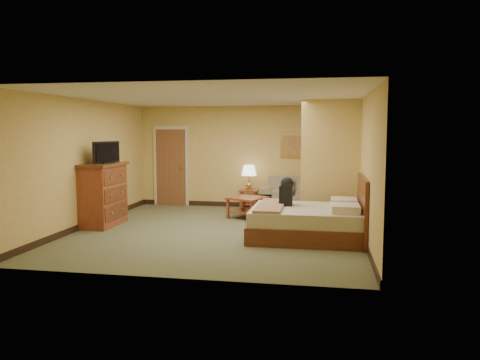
% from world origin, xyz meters
% --- Properties ---
extents(floor, '(6.00, 6.00, 0.00)m').
position_xyz_m(floor, '(0.00, 0.00, 0.00)').
color(floor, '#575D3C').
rests_on(floor, ground).
extents(ceiling, '(6.00, 6.00, 0.00)m').
position_xyz_m(ceiling, '(0.00, 0.00, 2.60)').
color(ceiling, white).
rests_on(ceiling, back_wall).
extents(back_wall, '(5.50, 0.02, 2.60)m').
position_xyz_m(back_wall, '(0.00, 3.00, 1.30)').
color(back_wall, tan).
rests_on(back_wall, floor).
extents(left_wall, '(0.02, 6.00, 2.60)m').
position_xyz_m(left_wall, '(-2.75, 0.00, 1.30)').
color(left_wall, tan).
rests_on(left_wall, floor).
extents(right_wall, '(0.02, 6.00, 2.60)m').
position_xyz_m(right_wall, '(2.75, 0.00, 1.30)').
color(right_wall, tan).
rests_on(right_wall, floor).
extents(partition, '(1.20, 0.15, 2.60)m').
position_xyz_m(partition, '(2.15, 0.93, 1.30)').
color(partition, tan).
rests_on(partition, floor).
extents(door, '(0.94, 0.16, 2.10)m').
position_xyz_m(door, '(-1.95, 2.96, 1.03)').
color(door, beige).
rests_on(door, floor).
extents(baseboard, '(5.50, 0.02, 0.12)m').
position_xyz_m(baseboard, '(0.00, 2.99, 0.06)').
color(baseboard, black).
rests_on(baseboard, floor).
extents(loveseat, '(1.63, 0.76, 0.82)m').
position_xyz_m(loveseat, '(1.33, 2.57, 0.27)').
color(loveseat, gray).
rests_on(loveseat, floor).
extents(side_table, '(0.45, 0.45, 0.50)m').
position_xyz_m(side_table, '(0.18, 2.65, 0.33)').
color(side_table, maroon).
rests_on(side_table, floor).
extents(table_lamp, '(0.37, 0.37, 0.62)m').
position_xyz_m(table_lamp, '(0.18, 2.65, 0.97)').
color(table_lamp, '#B59142').
rests_on(table_lamp, side_table).
extents(coffee_table, '(0.99, 0.99, 0.48)m').
position_xyz_m(coffee_table, '(0.34, 1.47, 0.34)').
color(coffee_table, maroon).
rests_on(coffee_table, floor).
extents(wall_picture, '(0.80, 0.04, 0.63)m').
position_xyz_m(wall_picture, '(1.33, 2.97, 1.60)').
color(wall_picture, '#B78E3F').
rests_on(wall_picture, back_wall).
extents(dresser, '(0.64, 1.22, 1.30)m').
position_xyz_m(dresser, '(-2.47, 0.11, 0.66)').
color(dresser, maroon).
rests_on(dresser, floor).
extents(tv, '(0.26, 0.72, 0.45)m').
position_xyz_m(tv, '(-2.38, 0.11, 1.51)').
color(tv, black).
rests_on(tv, dresser).
extents(bed, '(2.09, 1.78, 1.15)m').
position_xyz_m(bed, '(1.82, -0.31, 0.31)').
color(bed, '#512413').
rests_on(bed, floor).
extents(backpack, '(0.25, 0.31, 0.53)m').
position_xyz_m(backpack, '(1.34, -0.08, 0.84)').
color(backpack, black).
rests_on(backpack, bed).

